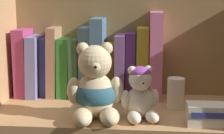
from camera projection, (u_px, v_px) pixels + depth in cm
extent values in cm
cube|color=tan|center=(125.00, 112.00, 93.61)|extent=(66.98, 30.40, 2.00)
cube|color=olive|center=(128.00, 49.00, 106.25)|extent=(69.38, 1.20, 31.06)
cube|color=#A1366A|center=(26.00, 61.00, 106.32)|extent=(3.48, 13.12, 19.59)
cube|color=#7275B2|center=(37.00, 65.00, 106.20)|extent=(3.48, 14.39, 17.76)
cube|color=navy|center=(47.00, 66.00, 106.03)|extent=(2.35, 9.08, 16.86)
cube|color=tan|center=(55.00, 61.00, 105.49)|extent=(3.26, 11.78, 20.19)
cube|color=#358733|center=(66.00, 66.00, 105.50)|extent=(3.72, 11.41, 17.14)
cube|color=#395A38|center=(77.00, 67.00, 105.23)|extent=(2.59, 12.50, 16.92)
cube|color=#557C9F|center=(87.00, 61.00, 104.63)|extent=(3.21, 12.27, 20.27)
cube|color=#446583|center=(99.00, 57.00, 104.06)|extent=(3.58, 14.75, 22.84)
cube|color=brown|center=(111.00, 69.00, 104.44)|extent=(2.69, 10.15, 15.80)
cube|color=#764F88|center=(121.00, 65.00, 103.95)|extent=(2.67, 14.36, 18.26)
cube|color=#4F2961|center=(131.00, 65.00, 103.64)|extent=(2.79, 9.79, 18.75)
cube|color=gold|center=(143.00, 62.00, 103.20)|extent=(3.42, 10.32, 20.23)
cube|color=#C76896|center=(155.00, 55.00, 102.46)|extent=(3.50, 13.05, 24.62)
ellipsoid|color=beige|center=(95.00, 95.00, 85.41)|extent=(9.47, 8.69, 11.14)
sphere|color=beige|center=(95.00, 62.00, 83.29)|extent=(7.92, 7.92, 7.92)
sphere|color=beige|center=(83.00, 49.00, 83.02)|extent=(2.97, 2.97, 2.97)
sphere|color=beige|center=(107.00, 48.00, 83.45)|extent=(2.97, 2.97, 2.97)
sphere|color=beige|center=(95.00, 66.00, 80.63)|extent=(2.97, 2.97, 2.97)
sphere|color=black|center=(95.00, 67.00, 79.60)|extent=(1.04, 1.04, 1.04)
ellipsoid|color=beige|center=(82.00, 117.00, 80.69)|extent=(5.65, 8.07, 3.96)
ellipsoid|color=beige|center=(110.00, 117.00, 81.17)|extent=(5.65, 8.07, 3.96)
ellipsoid|color=beige|center=(74.00, 91.00, 84.21)|extent=(3.72, 3.72, 6.44)
ellipsoid|color=beige|center=(116.00, 90.00, 84.99)|extent=(3.72, 3.72, 6.44)
ellipsoid|color=#295365|center=(95.00, 94.00, 85.36)|extent=(10.25, 9.47, 7.80)
ellipsoid|color=beige|center=(140.00, 102.00, 85.74)|extent=(6.59, 6.05, 7.76)
sphere|color=beige|center=(140.00, 79.00, 84.27)|extent=(5.52, 5.52, 5.52)
sphere|color=beige|center=(132.00, 70.00, 83.93)|extent=(2.07, 2.07, 2.07)
sphere|color=beige|center=(148.00, 70.00, 84.52)|extent=(2.07, 2.07, 2.07)
sphere|color=beige|center=(142.00, 83.00, 82.43)|extent=(2.07, 2.07, 2.07)
sphere|color=black|center=(143.00, 83.00, 81.72)|extent=(0.72, 0.72, 0.72)
ellipsoid|color=beige|center=(134.00, 118.00, 82.33)|extent=(4.27, 5.77, 2.76)
ellipsoid|color=beige|center=(152.00, 117.00, 82.98)|extent=(4.27, 5.77, 2.76)
ellipsoid|color=beige|center=(126.00, 99.00, 84.64)|extent=(2.72, 2.72, 4.48)
ellipsoid|color=beige|center=(154.00, 98.00, 85.71)|extent=(2.72, 2.72, 4.48)
ellipsoid|color=purple|center=(140.00, 73.00, 84.35)|extent=(5.24, 5.24, 3.03)
cylinder|color=silver|center=(176.00, 93.00, 93.10)|extent=(4.50, 4.50, 8.06)
cube|color=silver|center=(208.00, 114.00, 81.25)|extent=(9.70, 5.54, 4.85)
cube|color=#33388C|center=(211.00, 116.00, 78.35)|extent=(8.24, 0.16, 1.36)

